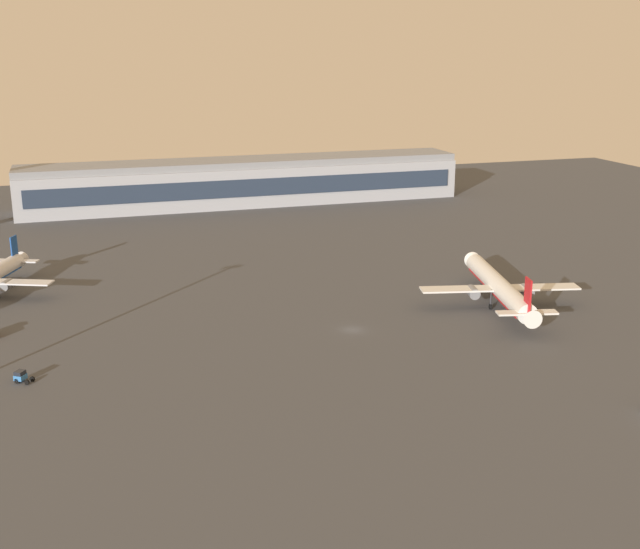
% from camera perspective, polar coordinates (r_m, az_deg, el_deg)
% --- Properties ---
extents(ground_plane, '(416.00, 416.00, 0.00)m').
position_cam_1_polar(ground_plane, '(164.64, 2.32, -3.95)').
color(ground_plane, '#424449').
extents(terminal_building, '(158.94, 22.40, 16.40)m').
position_cam_1_polar(terminal_building, '(295.68, -5.38, 6.58)').
color(terminal_building, '#9EA3AD').
rests_on(terminal_building, ground).
extents(airplane_terminal_side, '(35.49, 45.29, 11.73)m').
position_cam_1_polar(airplane_terminal_side, '(182.36, 12.63, -0.87)').
color(airplane_terminal_side, silver).
rests_on(airplane_terminal_side, ground).
extents(pushback_tug, '(3.55, 3.22, 2.05)m').
position_cam_1_polar(pushback_tug, '(148.84, -20.49, -6.79)').
color(pushback_tug, '#3372BF').
rests_on(pushback_tug, ground).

